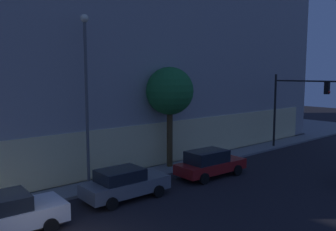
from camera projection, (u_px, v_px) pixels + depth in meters
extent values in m
cube|color=#4C4C51|center=(94.00, 136.00, 35.14)|extent=(33.53, 26.52, 0.15)
cube|color=#F6E29F|center=(182.00, 139.00, 25.27)|extent=(29.82, 0.60, 2.83)
cube|color=#9E9A98|center=(91.00, 42.00, 34.06)|extent=(33.13, 26.12, 18.15)
cylinder|color=black|center=(275.00, 110.00, 29.63)|extent=(0.18, 0.18, 6.01)
cylinder|color=black|center=(305.00, 81.00, 27.44)|extent=(0.14, 5.06, 0.12)
cube|color=black|center=(327.00, 88.00, 26.17)|extent=(0.32, 0.32, 0.90)
sphere|color=red|center=(329.00, 92.00, 26.06)|extent=(0.18, 0.18, 0.18)
cylinder|color=#585858|center=(87.00, 106.00, 18.81)|extent=(0.16, 0.16, 8.75)
sphere|color=#F9EFC6|center=(84.00, 18.00, 18.27)|extent=(0.44, 0.44, 0.44)
cylinder|color=#4B381E|center=(170.00, 138.00, 23.19)|extent=(0.39, 0.39, 3.72)
sphere|color=#216F31|center=(170.00, 91.00, 22.82)|extent=(3.09, 3.09, 3.09)
cube|color=silver|center=(7.00, 218.00, 13.73)|extent=(4.47, 2.16, 0.71)
cube|color=#F9F4CC|center=(56.00, 201.00, 15.50)|extent=(0.13, 0.21, 0.12)
cube|color=#F9F4CC|center=(66.00, 209.00, 14.58)|extent=(0.13, 0.21, 0.12)
cylinder|color=black|center=(35.00, 211.00, 15.37)|extent=(0.61, 0.27, 0.60)
cylinder|color=black|center=(51.00, 226.00, 13.84)|extent=(0.61, 0.27, 0.60)
cube|color=slate|center=(126.00, 186.00, 17.68)|extent=(4.42, 1.84, 0.67)
cube|color=black|center=(120.00, 175.00, 17.40)|extent=(2.21, 1.63, 0.58)
cube|color=#F9F4CC|center=(154.00, 176.00, 19.45)|extent=(0.12, 0.20, 0.12)
cube|color=#F9F4CC|center=(166.00, 180.00, 18.64)|extent=(0.12, 0.20, 0.12)
cylinder|color=black|center=(138.00, 183.00, 19.26)|extent=(0.61, 0.25, 0.61)
cylinder|color=black|center=(158.00, 191.00, 17.91)|extent=(0.61, 0.25, 0.61)
cylinder|color=black|center=(93.00, 194.00, 17.53)|extent=(0.61, 0.25, 0.61)
cylinder|color=black|center=(112.00, 204.00, 16.18)|extent=(0.61, 0.25, 0.61)
cube|color=maroon|center=(211.00, 166.00, 21.50)|extent=(4.62, 1.92, 0.60)
cube|color=black|center=(207.00, 156.00, 21.21)|extent=(2.51, 1.66, 0.71)
cube|color=#F9F4CC|center=(229.00, 159.00, 23.27)|extent=(0.13, 0.20, 0.12)
cube|color=#F9F4CC|center=(242.00, 162.00, 22.46)|extent=(0.13, 0.20, 0.12)
cylinder|color=black|center=(217.00, 165.00, 23.08)|extent=(0.66, 0.27, 0.65)
cylinder|color=black|center=(237.00, 170.00, 21.73)|extent=(0.66, 0.27, 0.65)
cylinder|color=black|center=(184.00, 172.00, 21.34)|extent=(0.66, 0.27, 0.65)
cylinder|color=black|center=(204.00, 179.00, 19.99)|extent=(0.66, 0.27, 0.65)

